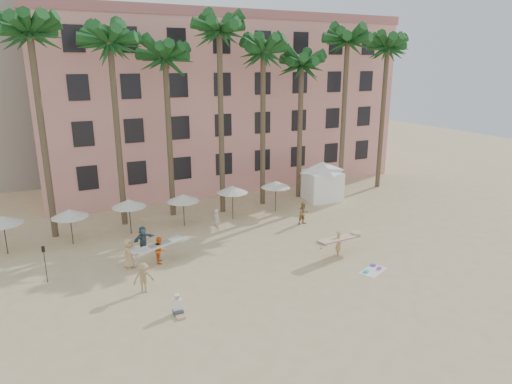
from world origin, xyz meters
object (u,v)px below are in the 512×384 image
(pink_hotel, at_px, (215,103))
(carrier_yellow, at_px, (339,242))
(carrier_white, at_px, (160,249))
(cabana, at_px, (322,177))

(pink_hotel, xyz_separation_m, carrier_yellow, (-0.73, -23.28, -7.03))
(carrier_white, bearing_deg, pink_hotel, 59.40)
(pink_hotel, height_order, cabana, pink_hotel)
(pink_hotel, xyz_separation_m, cabana, (5.43, -12.20, -5.93))
(pink_hotel, height_order, carrier_yellow, pink_hotel)
(carrier_white, bearing_deg, carrier_yellow, -21.09)
(pink_hotel, distance_m, carrier_yellow, 24.33)
(cabana, distance_m, carrier_white, 18.21)
(pink_hotel, xyz_separation_m, carrier_white, (-11.35, -19.18, -7.09))
(cabana, relative_size, carrier_yellow, 1.43)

